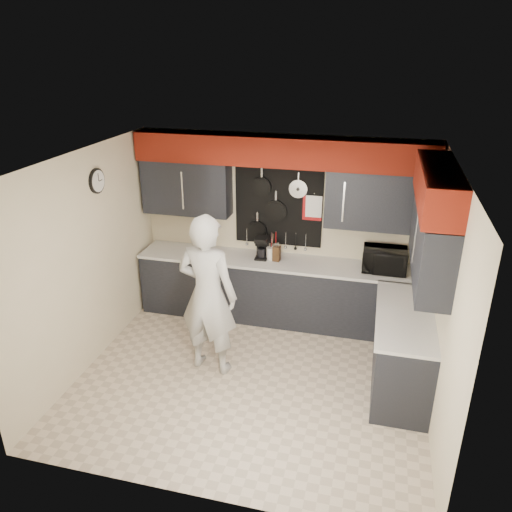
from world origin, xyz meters
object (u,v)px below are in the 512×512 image
(utensil_crock, at_px, (271,253))
(coffee_maker, at_px, (262,247))
(person, at_px, (208,295))
(microwave, at_px, (384,260))
(knife_block, at_px, (277,254))

(utensil_crock, distance_m, coffee_maker, 0.15)
(person, bearing_deg, microwave, -138.15)
(knife_block, relative_size, coffee_maker, 0.68)
(knife_block, relative_size, utensil_crock, 1.23)
(microwave, height_order, knife_block, microwave)
(utensil_crock, xyz_separation_m, person, (-0.45, -1.37, -0.02))
(microwave, relative_size, coffee_maker, 1.81)
(utensil_crock, distance_m, person, 1.44)
(utensil_crock, height_order, coffee_maker, coffee_maker)
(microwave, height_order, coffee_maker, same)
(knife_block, height_order, person, person)
(coffee_maker, relative_size, person, 0.16)
(coffee_maker, bearing_deg, microwave, -3.11)
(microwave, distance_m, person, 2.39)
(microwave, bearing_deg, person, -146.35)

